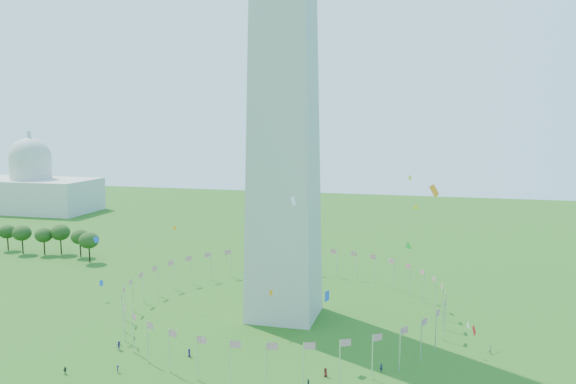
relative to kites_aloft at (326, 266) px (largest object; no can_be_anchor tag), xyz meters
name	(u,v)px	position (x,y,z in m)	size (l,w,h in m)	color
flag_ring	(284,299)	(-15.48, 25.03, -16.02)	(80.24, 80.24, 9.00)	silver
capitol_building	(31,170)	(-195.48, 155.03, 2.48)	(70.00, 35.00, 46.00)	beige
kites_aloft	(326,266)	(0.00, 0.00, 0.00)	(111.92, 70.59, 36.22)	green
tree_line_west	(38,241)	(-121.23, 65.76, -15.18)	(55.50, 15.81, 11.38)	#2C541C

